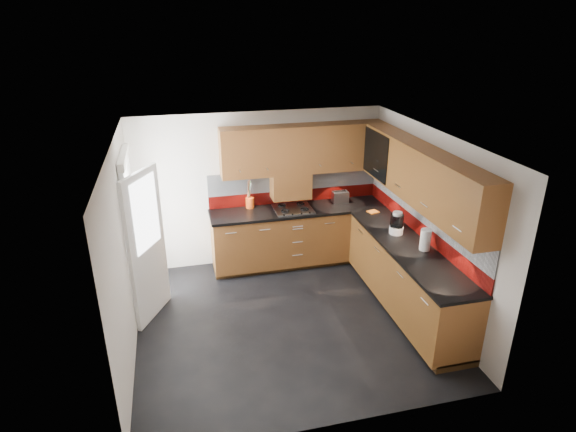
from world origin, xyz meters
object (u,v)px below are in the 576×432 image
object	(u,v)px
utensil_pot	(250,202)
food_processor	(397,224)
gas_hob	(293,209)
toaster	(340,197)

from	to	relation	value
utensil_pot	food_processor	size ratio (longest dim) A/B	1.47
gas_hob	toaster	distance (m)	0.82
toaster	food_processor	world-z (taller)	food_processor
gas_hob	toaster	size ratio (longest dim) A/B	2.30
utensil_pot	toaster	bearing A→B (deg)	-4.07
gas_hob	food_processor	size ratio (longest dim) A/B	1.83
toaster	utensil_pot	bearing A→B (deg)	175.93
utensil_pot	toaster	distance (m)	1.43
toaster	food_processor	size ratio (longest dim) A/B	0.80
gas_hob	utensil_pot	xyz separation A→B (m)	(-0.63, 0.24, 0.09)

